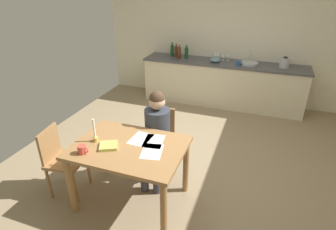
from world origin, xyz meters
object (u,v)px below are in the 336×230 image
dining_table (129,155)px  bottle_vinegar (176,51)px  bottle_wine_red (179,53)px  person_seated (156,132)px  wine_glass_back_left (218,54)px  chair_at_table (159,138)px  mixing_bowl (215,60)px  coffee_mug (82,150)px  book_magazine (108,146)px  bottle_oil (172,50)px  candlestick (95,135)px  stovetop_kettle (285,62)px  wine_glass_by_kettle (223,55)px  teacup_on_counter (238,63)px  sink_unit (249,63)px  wine_glass_near_sink (229,55)px  wine_glass_back_right (215,54)px  chair_side_empty (61,158)px

dining_table → bottle_vinegar: bottle_vinegar is taller
bottle_wine_red → bottle_vinegar: bearing=129.4°
person_seated → wine_glass_back_left: 2.85m
chair_at_table → mixing_bowl: 2.51m
person_seated → coffee_mug: 0.97m
book_magazine → bottle_oil: bottle_oil is taller
candlestick → stovetop_kettle: 3.81m
chair_at_table → wine_glass_by_kettle: bearing=82.6°
mixing_bowl → wine_glass_back_left: size_ratio=1.35×
person_seated → teacup_on_counter: 2.63m
book_magazine → sink_unit: (1.15, 3.31, 0.14)m
wine_glass_near_sink → stovetop_kettle: bearing=-8.1°
candlestick → bottle_oil: size_ratio=0.95×
coffee_mug → wine_glass_by_kettle: wine_glass_by_kettle is taller
candlestick → book_magazine: (0.20, -0.06, -0.06)m
bottle_wine_red → wine_glass_back_right: bottle_wine_red is taller
coffee_mug → bottle_wine_red: size_ratio=0.44×
wine_glass_by_kettle → sink_unit: bearing=-15.7°
bottle_wine_red → stovetop_kettle: size_ratio=1.28×
wine_glass_by_kettle → bottle_oil: bearing=-176.4°
book_magazine → dining_table: bearing=-1.0°
chair_at_table → wine_glass_back_right: (0.18, 2.68, 0.51)m
candlestick → sink_unit: sink_unit is taller
dining_table → teacup_on_counter: bearing=75.8°
candlestick → dining_table: bearing=5.1°
coffee_mug → stovetop_kettle: bearing=60.5°
chair_side_empty → wine_glass_back_right: bearing=71.9°
mixing_bowl → teacup_on_counter: teacup_on_counter is taller
bottle_oil → stovetop_kettle: (2.23, -0.08, -0.02)m
chair_side_empty → mixing_bowl: bearing=70.0°
chair_side_empty → mixing_bowl: 3.48m
dining_table → wine_glass_near_sink: 3.42m
mixing_bowl → wine_glass_by_kettle: 0.26m
dining_table → stovetop_kettle: 3.60m
bottle_wine_red → mixing_bowl: 0.76m
mixing_bowl → teacup_on_counter: (0.46, -0.07, 0.00)m
dining_table → bottle_vinegar: bearing=99.4°
bottle_wine_red → wine_glass_by_kettle: bearing=13.6°
sink_unit → wine_glass_back_right: bearing=168.0°
person_seated → wine_glass_back_left: (0.22, 2.83, 0.33)m
person_seated → mixing_bowl: bearing=85.3°
sink_unit → stovetop_kettle: bearing=-0.4°
wine_glass_by_kettle → wine_glass_back_right: (-0.17, 0.00, 0.00)m
person_seated → sink_unit: (0.85, 2.68, 0.24)m
person_seated → stovetop_kettle: bearing=60.9°
person_seated → sink_unit: 2.82m
chair_at_table → wine_glass_back_right: bearing=86.1°
chair_side_empty → wine_glass_by_kettle: (1.30, 3.46, 0.54)m
candlestick → wine_glass_back_right: 3.46m
chair_side_empty → wine_glass_back_right: (1.13, 3.46, 0.54)m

